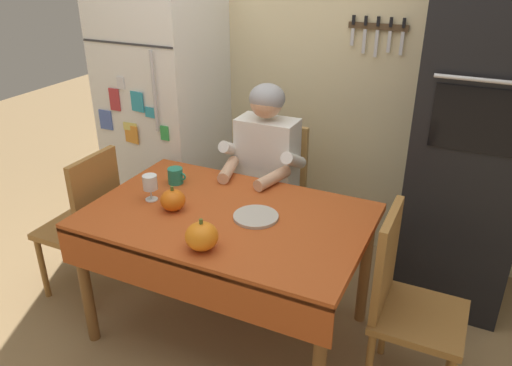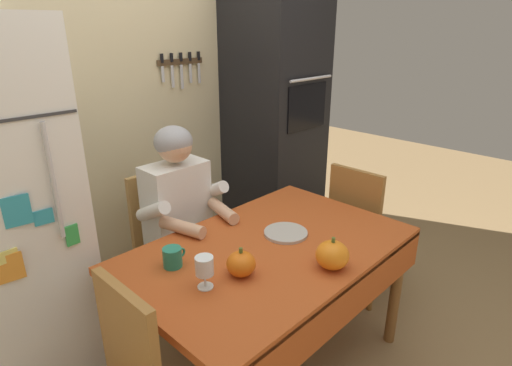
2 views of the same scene
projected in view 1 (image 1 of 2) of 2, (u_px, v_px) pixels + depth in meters
ground_plane at (222, 339)px, 2.75m from camera, size 10.00×10.00×0.00m
back_wall_assembly at (323, 56)px, 3.26m from camera, size 3.70×0.13×2.60m
refrigerator at (166, 111)px, 3.51m from camera, size 0.68×0.71×1.80m
wall_oven at (476, 131)px, 2.70m from camera, size 0.60×0.64×2.10m
dining_table at (226, 230)px, 2.52m from camera, size 1.40×0.90×0.74m
chair_behind_person at (274, 190)px, 3.26m from camera, size 0.40×0.40×0.93m
seated_person at (262, 169)px, 3.01m from camera, size 0.47×0.55×1.25m
chair_left_side at (87, 220)px, 2.91m from camera, size 0.40×0.40×0.93m
chair_right_side at (404, 298)px, 2.27m from camera, size 0.40×0.40×0.93m
coffee_mug at (176, 176)px, 2.81m from camera, size 0.11×0.08×0.09m
wine_glass at (150, 183)px, 2.60m from camera, size 0.08×0.08×0.14m
pumpkin_large at (202, 236)px, 2.19m from camera, size 0.15×0.15×0.15m
pumpkin_medium at (173, 200)px, 2.52m from camera, size 0.13×0.13×0.13m
serving_tray at (256, 217)px, 2.46m from camera, size 0.22×0.22×0.02m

